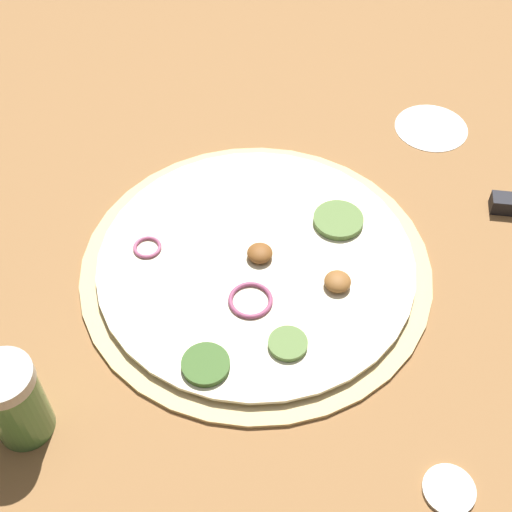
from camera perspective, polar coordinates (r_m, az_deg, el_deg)
name	(u,v)px	position (r m, az deg, el deg)	size (l,w,h in m)	color
ground_plane	(256,268)	(0.72, 0.00, -0.96)	(3.00, 3.00, 0.00)	olive
pizza	(257,265)	(0.71, 0.08, -0.71)	(0.35, 0.35, 0.03)	#D6B77A
spice_jar	(14,401)	(0.62, -18.78, -10.93)	(0.05, 0.05, 0.09)	#4C7F42
loose_cap	(449,489)	(0.62, 15.22, -17.53)	(0.04, 0.04, 0.01)	beige
flour_patch	(431,128)	(0.90, 13.84, 9.94)	(0.09, 0.09, 0.00)	white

